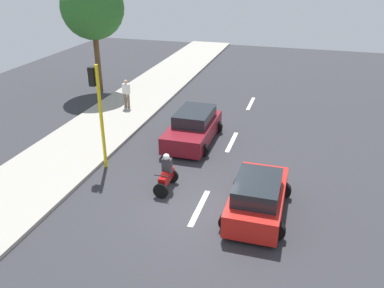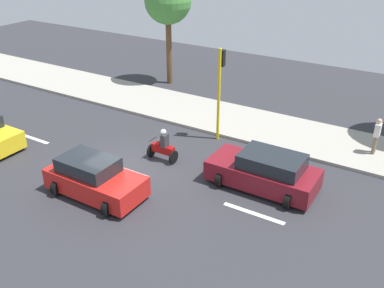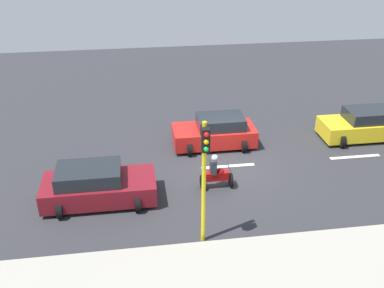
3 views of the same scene
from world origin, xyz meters
name	(u,v)px [view 3 (image 3 of 3)]	position (x,y,z in m)	size (l,w,h in m)	color
ground_plane	(228,167)	(0.00, 0.00, -0.05)	(40.00, 60.00, 0.10)	#2D2D33
sidewalk	(277,280)	(7.00, 0.00, 0.07)	(4.00, 60.00, 0.15)	#9E998E
lane_stripe_north	(91,176)	(0.00, -6.00, 0.01)	(0.20, 2.40, 0.01)	white
lane_stripe_mid	(228,166)	(0.00, 0.00, 0.01)	(0.20, 2.40, 0.01)	white
lane_stripe_south	(355,157)	(0.00, 6.00, 0.01)	(0.20, 2.40, 0.01)	white
car_red	(215,132)	(-2.04, -0.20, 0.71)	(2.19, 3.90, 1.52)	red
car_maroon	(97,185)	(1.87, -5.58, 0.71)	(2.34, 4.32, 1.52)	maroon
car_yellow_cab	(362,125)	(-1.81, 7.16, 0.71)	(2.19, 3.95, 1.52)	yellow
motorcycle	(216,174)	(1.58, -0.87, 0.64)	(0.60, 1.30, 1.53)	black
traffic_light_corner	(204,169)	(4.85, -1.92, 2.93)	(0.49, 0.24, 4.50)	yellow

